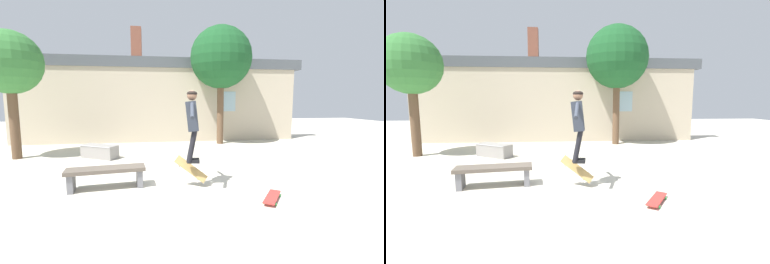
# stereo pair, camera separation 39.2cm
# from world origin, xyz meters

# --- Properties ---
(ground_plane) EXTENTS (40.00, 40.00, 0.00)m
(ground_plane) POSITION_xyz_m (0.00, 0.00, 0.00)
(ground_plane) COLOR beige
(building_backdrop) EXTENTS (13.30, 0.52, 5.00)m
(building_backdrop) POSITION_xyz_m (-0.01, 7.03, 1.98)
(building_backdrop) COLOR #B7A88E
(building_backdrop) RESTS_ON ground_plane
(tree_right) EXTENTS (2.60, 2.60, 4.97)m
(tree_right) POSITION_xyz_m (2.55, 6.08, 3.65)
(tree_right) COLOR brown
(tree_right) RESTS_ON ground_plane
(tree_left) EXTENTS (1.96, 1.96, 4.03)m
(tree_left) POSITION_xyz_m (-4.71, 4.22, 3.01)
(tree_left) COLOR brown
(tree_left) RESTS_ON ground_plane
(park_bench) EXTENTS (1.68, 0.66, 0.46)m
(park_bench) POSITION_xyz_m (-1.33, 0.84, 0.33)
(park_bench) COLOR brown
(park_bench) RESTS_ON ground_plane
(skate_ledge) EXTENTS (1.28, 1.02, 0.43)m
(skate_ledge) POSITION_xyz_m (-2.07, 3.92, 0.22)
(skate_ledge) COLOR gray
(skate_ledge) RESTS_ON ground_plane
(skater) EXTENTS (0.34, 1.34, 1.53)m
(skater) POSITION_xyz_m (0.49, 0.64, 1.48)
(skater) COLOR #282D38
(skateboard_flipping) EXTENTS (0.74, 0.27, 0.60)m
(skateboard_flipping) POSITION_xyz_m (0.47, 0.67, 0.40)
(skateboard_flipping) COLOR #AD894C
(skateboard_resting) EXTENTS (0.62, 0.75, 0.08)m
(skateboard_resting) POSITION_xyz_m (1.88, -0.31, 0.07)
(skateboard_resting) COLOR red
(skateboard_resting) RESTS_ON ground_plane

